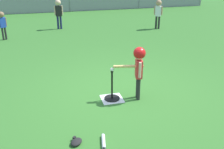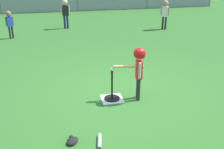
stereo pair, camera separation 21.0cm
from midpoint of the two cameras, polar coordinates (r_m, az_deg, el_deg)
The scene contains 11 objects.
ground_plane at distance 5.92m, azimuth 0.93°, elevation -3.58°, with size 60.00×60.00×0.00m, color #336B28.
home_plate at distance 5.62m, azimuth -1.08°, elevation -5.13°, with size 0.44×0.44×0.01m, color white.
batting_tee at distance 5.57m, azimuth -1.08°, elevation -4.31°, with size 0.32×0.32×0.62m.
baseball_on_tee at distance 5.34m, azimuth -1.13°, elevation 1.08°, with size 0.07×0.07×0.07m, color white.
batter_child at distance 5.33m, azimuth 4.52°, elevation 2.49°, with size 0.63×0.31×1.11m.
fielder_near_right at distance 11.33m, azimuth 9.22°, elevation 13.21°, with size 0.30×0.24×1.16m.
fielder_deep_left at distance 10.37m, azimuth -22.70°, elevation 10.21°, with size 0.27×0.20×1.00m.
fielder_deep_center at distance 11.38m, azimuth -11.77°, elevation 13.14°, with size 0.35×0.23×1.18m.
spare_bat_silver at distance 4.32m, azimuth -3.21°, elevation -14.52°, with size 0.18×0.68×0.06m.
glove_tossed_aside at distance 4.41m, azimuth -8.95°, elevation -13.87°, with size 0.26×0.27×0.07m.
outfield_fence at distance 15.30m, azimuth -9.43°, elevation 15.25°, with size 16.06×0.06×1.15m.
Camera 1 is at (-1.52, -5.07, 2.68)m, focal length 43.30 mm.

